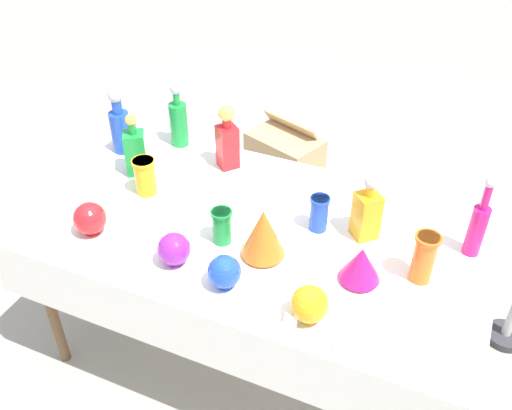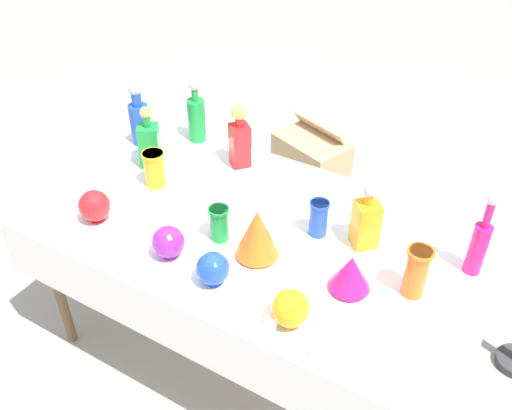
{
  "view_description": "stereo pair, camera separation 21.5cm",
  "coord_description": "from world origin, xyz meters",
  "px_view_note": "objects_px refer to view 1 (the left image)",
  "views": [
    {
      "loc": [
        0.69,
        -1.57,
        2.16
      ],
      "look_at": [
        0.0,
        0.0,
        0.86
      ],
      "focal_mm": 40.0,
      "sensor_mm": 36.0,
      "label": 1
    },
    {
      "loc": [
        0.88,
        -1.47,
        2.16
      ],
      "look_at": [
        0.0,
        0.0,
        0.86
      ],
      "focal_mm": 40.0,
      "sensor_mm": 36.0,
      "label": 2
    }
  ],
  "objects_px": {
    "slender_vase_2": "(145,175)",
    "round_bowl_3": "(224,272)",
    "square_decanter_2": "(135,150)",
    "fluted_vase_1": "(361,264)",
    "slender_vase_3": "(319,212)",
    "cardboard_box_behind_left": "(284,163)",
    "tall_bottle_1": "(478,226)",
    "slender_vase_0": "(424,256)",
    "fluted_vase_0": "(263,233)",
    "slender_vase_1": "(222,225)",
    "round_bowl_1": "(90,219)",
    "square_decanter_0": "(227,140)",
    "tall_bottle_2": "(179,121)",
    "round_bowl_0": "(174,249)",
    "tall_bottle_0": "(120,126)",
    "square_decanter_1": "(367,212)",
    "round_bowl_2": "(310,304)"
  },
  "relations": [
    {
      "from": "slender_vase_2",
      "to": "round_bowl_3",
      "type": "height_order",
      "value": "slender_vase_2"
    },
    {
      "from": "square_decanter_2",
      "to": "fluted_vase_1",
      "type": "bearing_deg",
      "value": -13.93
    },
    {
      "from": "slender_vase_3",
      "to": "cardboard_box_behind_left",
      "type": "distance_m",
      "value": 1.48
    },
    {
      "from": "tall_bottle_1",
      "to": "slender_vase_0",
      "type": "distance_m",
      "value": 0.26
    },
    {
      "from": "slender_vase_3",
      "to": "fluted_vase_0",
      "type": "height_order",
      "value": "fluted_vase_0"
    },
    {
      "from": "slender_vase_0",
      "to": "slender_vase_3",
      "type": "relative_size",
      "value": 1.3
    },
    {
      "from": "slender_vase_1",
      "to": "fluted_vase_0",
      "type": "distance_m",
      "value": 0.17
    },
    {
      "from": "slender_vase_0",
      "to": "round_bowl_1",
      "type": "distance_m",
      "value": 1.22
    },
    {
      "from": "square_decanter_0",
      "to": "round_bowl_3",
      "type": "bearing_deg",
      "value": -64.95
    },
    {
      "from": "tall_bottle_2",
      "to": "slender_vase_0",
      "type": "relative_size",
      "value": 1.6
    },
    {
      "from": "round_bowl_0",
      "to": "round_bowl_1",
      "type": "bearing_deg",
      "value": 176.9
    },
    {
      "from": "slender_vase_3",
      "to": "tall_bottle_2",
      "type": "bearing_deg",
      "value": 157.11
    },
    {
      "from": "tall_bottle_0",
      "to": "slender_vase_3",
      "type": "distance_m",
      "value": 1.03
    },
    {
      "from": "tall_bottle_2",
      "to": "slender_vase_0",
      "type": "height_order",
      "value": "tall_bottle_2"
    },
    {
      "from": "square_decanter_2",
      "to": "round_bowl_1",
      "type": "height_order",
      "value": "square_decanter_2"
    },
    {
      "from": "square_decanter_1",
      "to": "square_decanter_2",
      "type": "relative_size",
      "value": 0.96
    },
    {
      "from": "tall_bottle_0",
      "to": "tall_bottle_1",
      "type": "relative_size",
      "value": 0.95
    },
    {
      "from": "slender_vase_3",
      "to": "square_decanter_2",
      "type": "bearing_deg",
      "value": 176.27
    },
    {
      "from": "tall_bottle_2",
      "to": "square_decanter_2",
      "type": "xyz_separation_m",
      "value": [
        -0.05,
        -0.28,
        -0.01
      ]
    },
    {
      "from": "square_decanter_0",
      "to": "slender_vase_3",
      "type": "distance_m",
      "value": 0.57
    },
    {
      "from": "fluted_vase_1",
      "to": "square_decanter_2",
      "type": "bearing_deg",
      "value": 166.07
    },
    {
      "from": "tall_bottle_1",
      "to": "tall_bottle_2",
      "type": "relative_size",
      "value": 1.07
    },
    {
      "from": "square_decanter_2",
      "to": "fluted_vase_0",
      "type": "bearing_deg",
      "value": -21.33
    },
    {
      "from": "round_bowl_2",
      "to": "round_bowl_3",
      "type": "height_order",
      "value": "round_bowl_2"
    },
    {
      "from": "square_decanter_2",
      "to": "slender_vase_1",
      "type": "relative_size",
      "value": 2.02
    },
    {
      "from": "slender_vase_2",
      "to": "round_bowl_0",
      "type": "relative_size",
      "value": 1.25
    },
    {
      "from": "square_decanter_1",
      "to": "tall_bottle_2",
      "type": "bearing_deg",
      "value": 162.58
    },
    {
      "from": "square_decanter_0",
      "to": "slender_vase_1",
      "type": "xyz_separation_m",
      "value": [
        0.2,
        -0.47,
        -0.06
      ]
    },
    {
      "from": "tall_bottle_1",
      "to": "fluted_vase_1",
      "type": "bearing_deg",
      "value": -137.78
    },
    {
      "from": "tall_bottle_1",
      "to": "round_bowl_0",
      "type": "xyz_separation_m",
      "value": [
        -0.96,
        -0.49,
        -0.06
      ]
    },
    {
      "from": "tall_bottle_2",
      "to": "round_bowl_1",
      "type": "relative_size",
      "value": 2.31
    },
    {
      "from": "round_bowl_1",
      "to": "slender_vase_2",
      "type": "bearing_deg",
      "value": 81.24
    },
    {
      "from": "tall_bottle_1",
      "to": "round_bowl_3",
      "type": "distance_m",
      "value": 0.91
    },
    {
      "from": "square_decanter_0",
      "to": "slender_vase_0",
      "type": "bearing_deg",
      "value": -22.16
    },
    {
      "from": "tall_bottle_1",
      "to": "square_decanter_0",
      "type": "xyz_separation_m",
      "value": [
        -1.07,
        0.16,
        0.01
      ]
    },
    {
      "from": "slender_vase_0",
      "to": "slender_vase_1",
      "type": "relative_size",
      "value": 1.36
    },
    {
      "from": "fluted_vase_1",
      "to": "round_bowl_3",
      "type": "height_order",
      "value": "fluted_vase_1"
    },
    {
      "from": "slender_vase_1",
      "to": "slender_vase_3",
      "type": "height_order",
      "value": "slender_vase_3"
    },
    {
      "from": "round_bowl_2",
      "to": "round_bowl_1",
      "type": "bearing_deg",
      "value": 175.06
    },
    {
      "from": "round_bowl_0",
      "to": "tall_bottle_2",
      "type": "bearing_deg",
      "value": 118.43
    },
    {
      "from": "tall_bottle_0",
      "to": "slender_vase_1",
      "type": "height_order",
      "value": "tall_bottle_0"
    },
    {
      "from": "fluted_vase_0",
      "to": "round_bowl_1",
      "type": "bearing_deg",
      "value": -167.29
    },
    {
      "from": "tall_bottle_1",
      "to": "slender_vase_1",
      "type": "height_order",
      "value": "tall_bottle_1"
    },
    {
      "from": "tall_bottle_2",
      "to": "slender_vase_3",
      "type": "bearing_deg",
      "value": -22.89
    },
    {
      "from": "tall_bottle_1",
      "to": "slender_vase_2",
      "type": "height_order",
      "value": "tall_bottle_1"
    },
    {
      "from": "slender_vase_2",
      "to": "square_decanter_2",
      "type": "bearing_deg",
      "value": 135.57
    },
    {
      "from": "slender_vase_2",
      "to": "square_decanter_0",
      "type": "bearing_deg",
      "value": 54.83
    },
    {
      "from": "tall_bottle_0",
      "to": "tall_bottle_2",
      "type": "relative_size",
      "value": 1.02
    },
    {
      "from": "tall_bottle_1",
      "to": "tall_bottle_2",
      "type": "height_order",
      "value": "tall_bottle_1"
    },
    {
      "from": "slender_vase_0",
      "to": "slender_vase_2",
      "type": "xyz_separation_m",
      "value": [
        -1.15,
        0.06,
        -0.02
      ]
    }
  ]
}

